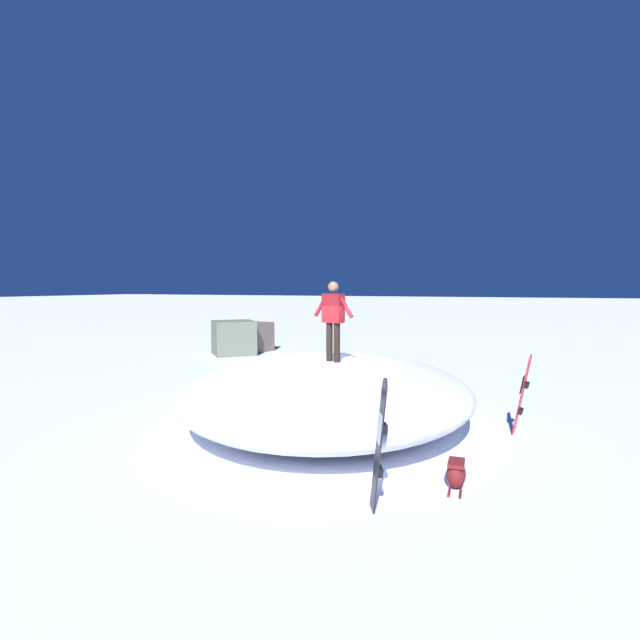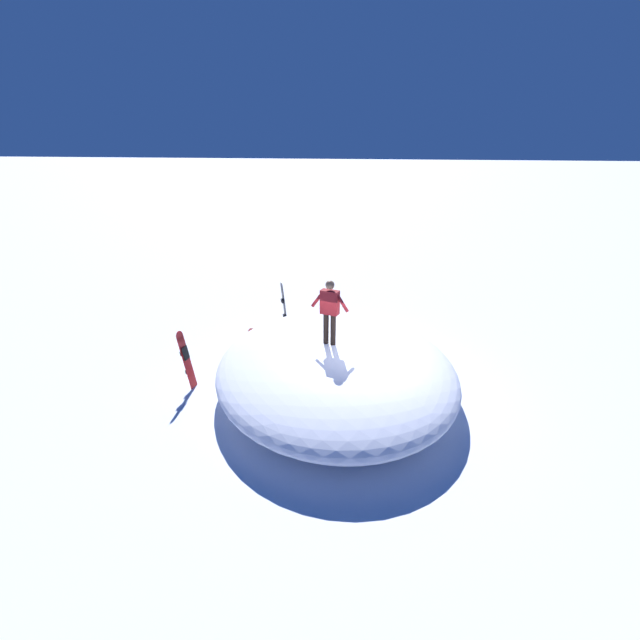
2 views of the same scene
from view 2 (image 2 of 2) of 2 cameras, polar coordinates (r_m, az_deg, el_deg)
ground at (r=12.13m, az=4.42°, el=-9.56°), size 240.00×240.00×0.00m
snow_mound at (r=12.11m, az=1.93°, el=-5.99°), size 7.89×8.89×1.30m
snowboarder_standing at (r=11.53m, az=1.22°, el=1.50°), size 1.02×0.38×1.72m
snowboard_primary_upright at (r=15.72m, az=-4.52°, el=1.79°), size 0.29×0.34×1.74m
snowboard_secondary_upright at (r=12.68m, az=-16.38°, el=-4.65°), size 0.35×0.33×1.61m
backpack_near at (r=15.20m, az=-8.48°, el=-1.98°), size 0.30×0.66×0.40m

